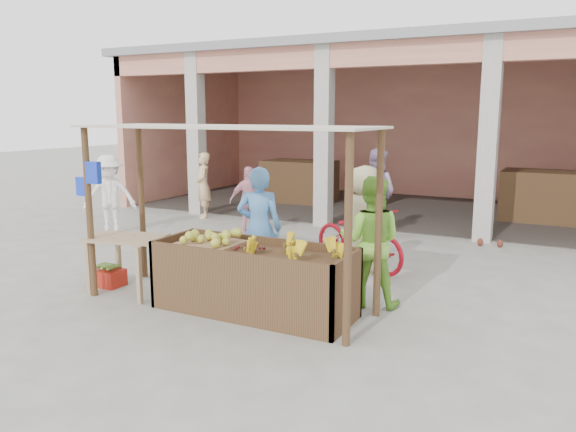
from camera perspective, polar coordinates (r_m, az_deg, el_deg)
The scene contains 20 objects.
ground at distance 7.64m, azimuth -6.74°, elevation -9.07°, with size 60.00×60.00×0.00m, color slate.
market_building at distance 15.42m, azimuth 12.35°, elevation 10.76°, with size 14.40×6.40×4.20m.
fruit_stall at distance 7.26m, azimuth -3.51°, elevation -6.74°, with size 2.60×0.95×0.80m, color brown.
stall_awning at distance 7.29m, azimuth -6.90°, elevation 5.91°, with size 4.09×1.35×2.39m.
banana_heap at distance 6.87m, azimuth 0.12°, elevation -3.33°, with size 1.17×0.64×0.21m, color yellow, non-canonical shape.
melon_tray at distance 7.49m, azimuth -7.97°, elevation -2.37°, with size 0.79×0.68×0.21m.
berry_heap at distance 7.18m, azimuth -3.78°, elevation -3.08°, with size 0.43×0.35×0.14m, color maroon.
side_table at distance 8.25m, azimuth -16.03°, elevation -2.96°, with size 1.16×0.91×0.83m.
papaya_pile at distance 8.20m, azimuth -16.11°, elevation -1.36°, with size 0.67×0.38×0.19m, color #49882C, non-canonical shape.
red_crate at distance 8.85m, azimuth -17.88°, elevation -5.96°, with size 0.48×0.34×0.25m, color #B32013.
plantain_bundle at distance 8.80m, azimuth -17.94°, elevation -4.95°, with size 0.37×0.26×0.07m, color #5E8E33, non-canonical shape.
produce_sacks at distance 11.46m, azimuth 19.90°, elevation -1.47°, with size 0.80×0.50×0.61m.
vendor_blue at distance 8.12m, azimuth -2.94°, elevation -0.84°, with size 0.72×0.53×1.91m, color #508DD3.
vendor_green at distance 7.49m, azimuth 8.39°, elevation -2.22°, with size 0.88×0.51×1.83m, color #7ABE38.
motorcycle at distance 9.37m, azimuth 7.21°, elevation -2.06°, with size 2.03×0.70×1.06m, color #A40C1A.
shopper_a at distance 12.35m, azimuth -17.70°, elevation 2.34°, with size 1.17×0.59×1.82m, color white.
shopper_b at distance 11.84m, azimuth -3.92°, elevation 1.79°, with size 0.91×0.48×1.54m, color pink.
shopper_c at distance 9.04m, azimuth 7.70°, elevation 0.24°, with size 0.92×0.60×1.92m, color tan.
shopper_e at distance 13.90m, azimuth -8.61°, elevation 3.23°, with size 0.62×0.47×1.67m, color #E5B67F.
shopper_f at distance 11.84m, azimuth 8.94°, elevation 2.79°, with size 0.97×0.56×1.99m, color #977BA6.
Camera 1 is at (4.06, -5.96, 2.54)m, focal length 35.00 mm.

